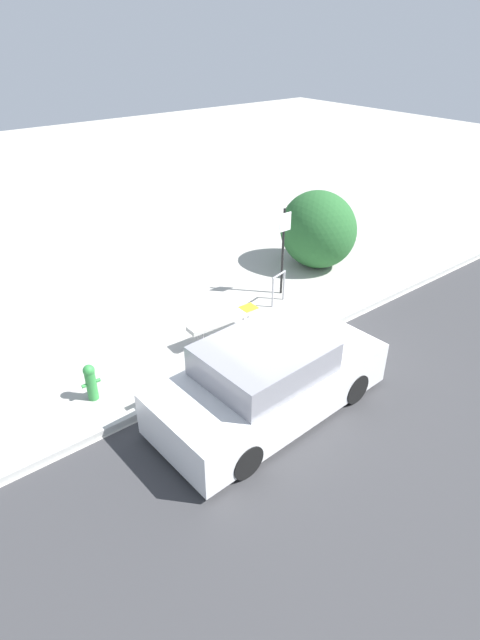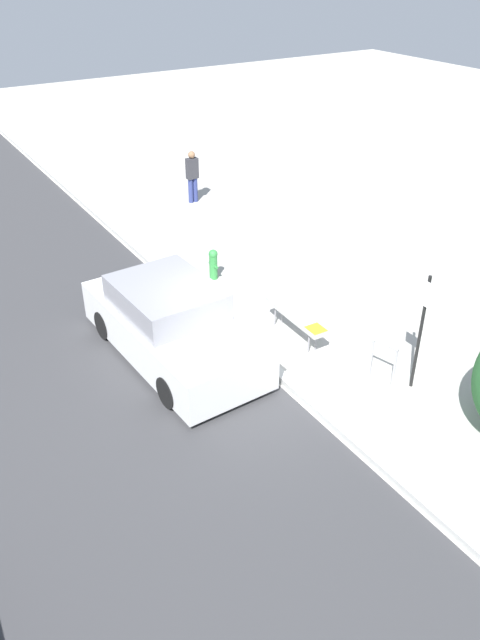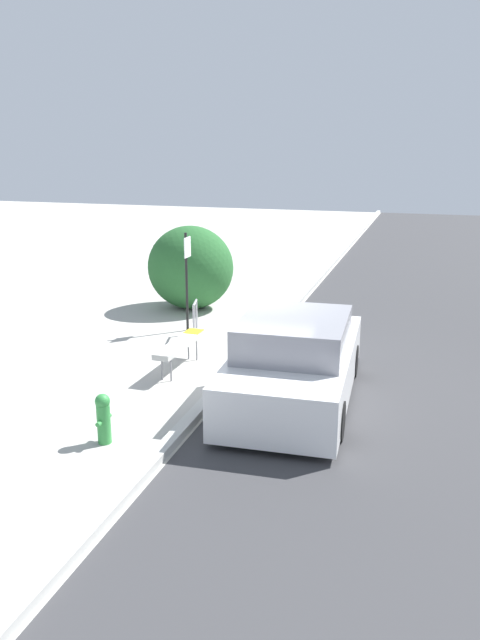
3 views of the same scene
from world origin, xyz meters
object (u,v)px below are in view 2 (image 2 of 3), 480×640
object	(u,v)px
sign_post	(422,323)
bench	(296,316)
fire_hydrant	(213,263)
bike_rack	(383,358)
parked_car_near	(171,325)
pedestrian	(192,175)

from	to	relation	value
sign_post	bench	bearing A→B (deg)	-161.45
sign_post	fire_hydrant	size ratio (longest dim) A/B	3.01
fire_hydrant	bike_rack	bearing A→B (deg)	6.61
bike_rack	parked_car_near	world-z (taller)	parked_car_near
bench	pedestrian	xyz separation A→B (m)	(-8.09, 1.95, 0.36)
pedestrian	bench	bearing A→B (deg)	-103.75
parked_car_near	sign_post	bearing A→B (deg)	41.83
bike_rack	pedestrian	world-z (taller)	pedestrian
bike_rack	sign_post	distance (m)	1.04
bench	parked_car_near	distance (m)	2.57
fire_hydrant	bench	bearing A→B (deg)	2.19
bike_rack	parked_car_near	distance (m)	4.10
pedestrian	bike_rack	bearing A→B (deg)	-98.40
sign_post	parked_car_near	size ratio (longest dim) A/B	0.51
bench	bike_rack	distance (m)	2.12
sign_post	pedestrian	bearing A→B (deg)	174.03
bike_rack	fire_hydrant	distance (m)	5.30
bench	fire_hydrant	distance (m)	3.20
bike_rack	fire_hydrant	world-z (taller)	bike_rack
bike_rack	fire_hydrant	xyz separation A→B (m)	(-5.26, -0.61, -0.09)
fire_hydrant	parked_car_near	size ratio (longest dim) A/B	0.17
bench	parked_car_near	world-z (taller)	parked_car_near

